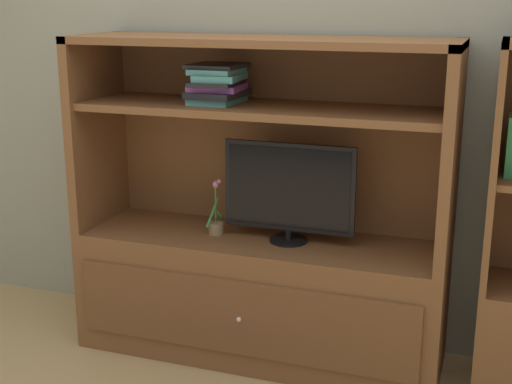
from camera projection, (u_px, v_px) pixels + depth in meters
name	position (u px, v px, depth m)	size (l,w,h in m)	color
painted_rear_wall	(282.00, 74.00, 3.62)	(6.00, 0.10, 2.80)	gray
media_console	(260.00, 261.00, 3.55)	(1.84, 0.57, 1.60)	brown
tv_monitor	(289.00, 190.00, 3.39)	(0.65, 0.19, 0.49)	black
potted_plant	(216.00, 221.00, 3.55)	(0.07, 0.13, 0.28)	#8C7251
magazine_stack	(218.00, 84.00, 3.38)	(0.26, 0.36, 0.19)	teal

